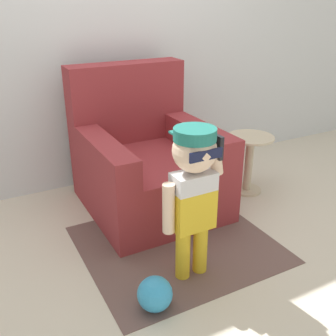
{
  "coord_description": "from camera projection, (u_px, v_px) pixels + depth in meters",
  "views": [
    {
      "loc": [
        -1.13,
        -2.45,
        1.52
      ],
      "look_at": [
        -0.04,
        -0.41,
        0.51
      ],
      "focal_mm": 42.0,
      "sensor_mm": 36.0,
      "label": 1
    }
  ],
  "objects": [
    {
      "name": "ground_plane",
      "position": [
        148.0,
        208.0,
        3.07
      ],
      "size": [
        10.0,
        10.0,
        0.0
      ],
      "primitive_type": "plane",
      "color": "beige"
    },
    {
      "name": "wall_back",
      "position": [
        107.0,
        26.0,
        3.12
      ],
      "size": [
        10.0,
        0.05,
        2.6
      ],
      "color": "silver",
      "rests_on": "ground_plane"
    },
    {
      "name": "armchair",
      "position": [
        146.0,
        161.0,
        3.02
      ],
      "size": [
        0.93,
        1.05,
        1.05
      ],
      "color": "maroon",
      "rests_on": "ground_plane"
    },
    {
      "name": "person_child",
      "position": [
        193.0,
        182.0,
        2.11
      ],
      "size": [
        0.37,
        0.28,
        0.91
      ],
      "color": "gold",
      "rests_on": "ground_plane"
    },
    {
      "name": "side_table",
      "position": [
        249.0,
        159.0,
        3.23
      ],
      "size": [
        0.37,
        0.37,
        0.49
      ],
      "color": "beige",
      "rests_on": "ground_plane"
    },
    {
      "name": "rug",
      "position": [
        177.0,
        244.0,
        2.62
      ],
      "size": [
        1.22,
        1.1,
        0.01
      ],
      "color": "brown",
      "rests_on": "ground_plane"
    },
    {
      "name": "toy_ball",
      "position": [
        155.0,
        294.0,
        2.05
      ],
      "size": [
        0.19,
        0.19,
        0.19
      ],
      "color": "#3399D1",
      "rests_on": "ground_plane"
    }
  ]
}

